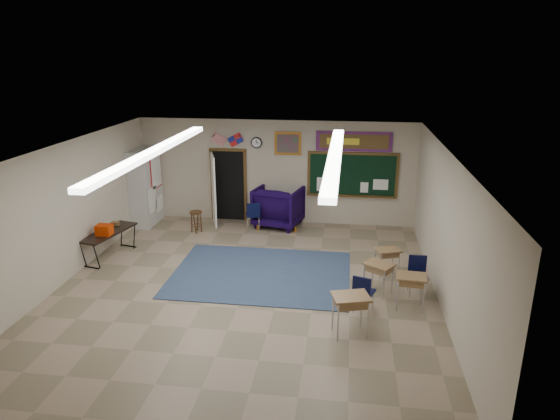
# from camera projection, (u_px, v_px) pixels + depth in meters

# --- Properties ---
(floor) EXTENTS (9.00, 9.00, 0.00)m
(floor) POSITION_uv_depth(u_px,v_px,m) (246.00, 289.00, 10.65)
(floor) COLOR gray
(floor) RESTS_ON ground
(back_wall) EXTENTS (8.00, 0.04, 3.00)m
(back_wall) POSITION_uv_depth(u_px,v_px,m) (276.00, 172.00, 14.43)
(back_wall) COLOR #C2B59D
(back_wall) RESTS_ON floor
(front_wall) EXTENTS (8.00, 0.04, 3.00)m
(front_wall) POSITION_uv_depth(u_px,v_px,m) (167.00, 347.00, 5.94)
(front_wall) COLOR #C2B59D
(front_wall) RESTS_ON floor
(left_wall) EXTENTS (0.04, 9.00, 3.00)m
(left_wall) POSITION_uv_depth(u_px,v_px,m) (61.00, 215.00, 10.70)
(left_wall) COLOR #C2B59D
(left_wall) RESTS_ON floor
(right_wall) EXTENTS (0.04, 9.00, 3.00)m
(right_wall) POSITION_uv_depth(u_px,v_px,m) (446.00, 233.00, 9.67)
(right_wall) COLOR #C2B59D
(right_wall) RESTS_ON floor
(ceiling) EXTENTS (8.00, 9.00, 0.04)m
(ceiling) POSITION_uv_depth(u_px,v_px,m) (242.00, 151.00, 9.72)
(ceiling) COLOR #B8B8B4
(ceiling) RESTS_ON back_wall
(area_rug) EXTENTS (4.00, 3.00, 0.02)m
(area_rug) POSITION_uv_depth(u_px,v_px,m) (261.00, 274.00, 11.37)
(area_rug) COLOR #334461
(area_rug) RESTS_ON floor
(fluorescent_strips) EXTENTS (3.86, 6.00, 0.10)m
(fluorescent_strips) POSITION_uv_depth(u_px,v_px,m) (242.00, 154.00, 9.74)
(fluorescent_strips) COLOR white
(fluorescent_strips) RESTS_ON ceiling
(doorway) EXTENTS (1.10, 0.89, 2.16)m
(doorway) POSITION_uv_depth(u_px,v_px,m) (224.00, 186.00, 14.62)
(doorway) COLOR black
(doorway) RESTS_ON back_wall
(chalkboard) EXTENTS (2.55, 0.14, 1.30)m
(chalkboard) POSITION_uv_depth(u_px,v_px,m) (352.00, 176.00, 14.12)
(chalkboard) COLOR #573C18
(chalkboard) RESTS_ON back_wall
(bulletin_board) EXTENTS (2.10, 0.05, 0.55)m
(bulletin_board) POSITION_uv_depth(u_px,v_px,m) (354.00, 141.00, 13.82)
(bulletin_board) COLOR red
(bulletin_board) RESTS_ON back_wall
(framed_art_print) EXTENTS (0.75, 0.05, 0.65)m
(framed_art_print) POSITION_uv_depth(u_px,v_px,m) (288.00, 143.00, 14.09)
(framed_art_print) COLOR #AD6C21
(framed_art_print) RESTS_ON back_wall
(wall_clock) EXTENTS (0.32, 0.05, 0.32)m
(wall_clock) POSITION_uv_depth(u_px,v_px,m) (256.00, 143.00, 14.21)
(wall_clock) COLOR black
(wall_clock) RESTS_ON back_wall
(wall_flags) EXTENTS (1.16, 0.06, 0.70)m
(wall_flags) POSITION_uv_depth(u_px,v_px,m) (227.00, 138.00, 14.25)
(wall_flags) COLOR red
(wall_flags) RESTS_ON back_wall
(storage_cabinet) EXTENTS (0.59, 1.25, 2.20)m
(storage_cabinet) POSITION_uv_depth(u_px,v_px,m) (146.00, 187.00, 14.42)
(storage_cabinet) COLOR beige
(storage_cabinet) RESTS_ON floor
(wingback_armchair) EXTENTS (1.51, 1.54, 1.17)m
(wingback_armchair) POSITION_uv_depth(u_px,v_px,m) (279.00, 206.00, 14.36)
(wingback_armchair) COLOR black
(wingback_armchair) RESTS_ON floor
(student_chair_reading) EXTENTS (0.51, 0.51, 0.83)m
(student_chair_reading) POSITION_uv_depth(u_px,v_px,m) (253.00, 216.00, 14.06)
(student_chair_reading) COLOR black
(student_chair_reading) RESTS_ON floor
(student_chair_desk_a) EXTENTS (0.51, 0.51, 0.80)m
(student_chair_desk_a) POSITION_uv_depth(u_px,v_px,m) (364.00, 293.00, 9.63)
(student_chair_desk_a) COLOR black
(student_chair_desk_a) RESTS_ON floor
(student_chair_desk_b) EXTENTS (0.41, 0.41, 0.82)m
(student_chair_desk_b) POSITION_uv_depth(u_px,v_px,m) (418.00, 277.00, 10.29)
(student_chair_desk_b) COLOR black
(student_chair_desk_b) RESTS_ON floor
(student_desk_front_left) EXTENTS (0.71, 0.67, 0.68)m
(student_desk_front_left) POSITION_uv_depth(u_px,v_px,m) (378.00, 277.00, 10.36)
(student_desk_front_left) COLOR olive
(student_desk_front_left) RESTS_ON floor
(student_desk_front_right) EXTENTS (0.63, 0.56, 0.63)m
(student_desk_front_right) POSITION_uv_depth(u_px,v_px,m) (387.00, 260.00, 11.23)
(student_desk_front_right) COLOR olive
(student_desk_front_right) RESTS_ON floor
(student_desk_back_left) EXTENTS (0.75, 0.64, 0.77)m
(student_desk_back_left) POSITION_uv_depth(u_px,v_px,m) (350.00, 313.00, 8.85)
(student_desk_back_left) COLOR olive
(student_desk_back_left) RESTS_ON floor
(student_desk_back_right) EXTENTS (0.61, 0.48, 0.70)m
(student_desk_back_right) POSITION_uv_depth(u_px,v_px,m) (410.00, 290.00, 9.76)
(student_desk_back_right) COLOR olive
(student_desk_back_right) RESTS_ON floor
(folding_table) EXTENTS (0.87, 1.68, 0.91)m
(folding_table) POSITION_uv_depth(u_px,v_px,m) (109.00, 243.00, 12.20)
(folding_table) COLOR black
(folding_table) RESTS_ON floor
(wooden_stool) EXTENTS (0.35, 0.35, 0.61)m
(wooden_stool) POSITION_uv_depth(u_px,v_px,m) (196.00, 222.00, 13.88)
(wooden_stool) COLOR #492916
(wooden_stool) RESTS_ON floor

